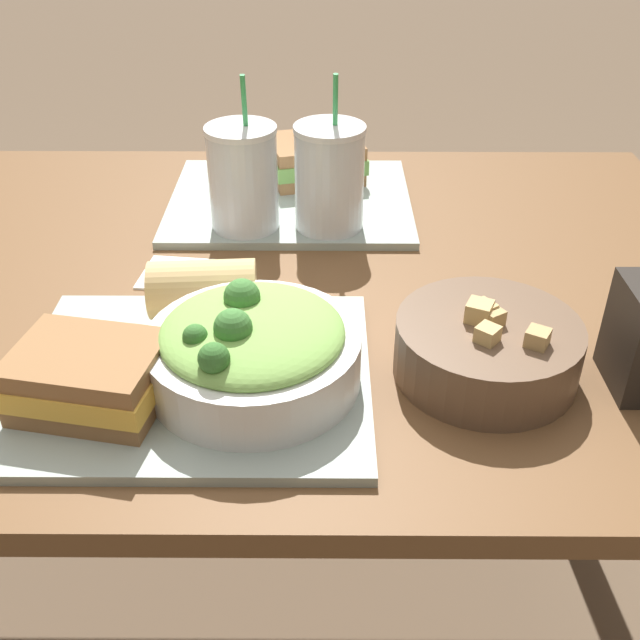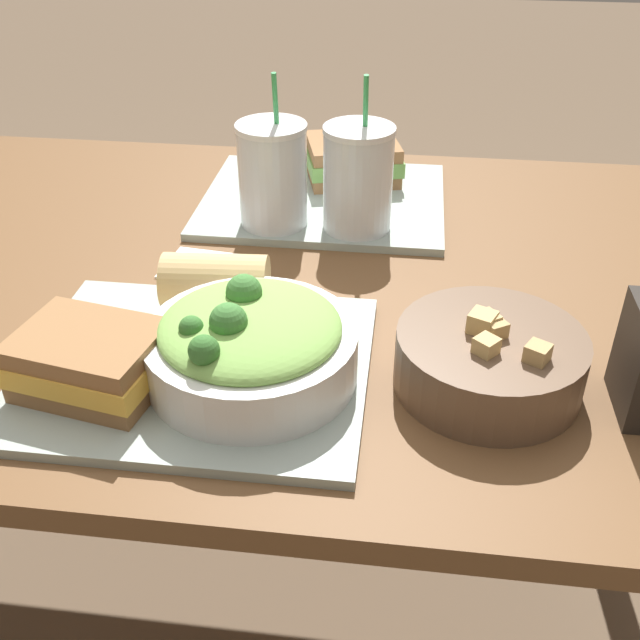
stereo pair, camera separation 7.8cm
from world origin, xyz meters
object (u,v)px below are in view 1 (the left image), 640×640
soup_bowl (487,347)px  sandwich_far (315,159)px  salad_bowl (252,348)px  drink_cup_red (329,181)px  napkin_folded (189,275)px  drink_cup_dark (243,181)px  baguette_near (205,289)px  sandwich_near (89,377)px

soup_bowl → sandwich_far: 0.55m
salad_bowl → drink_cup_red: bearing=77.5°
sandwich_far → drink_cup_red: bearing=-97.6°
napkin_folded → drink_cup_dark: bearing=62.7°
sandwich_far → napkin_folded: bearing=-132.9°
sandwich_far → drink_cup_dark: (-0.10, -0.18, 0.04)m
soup_bowl → sandwich_far: soup_bowl is taller
baguette_near → napkin_folded: 0.13m
sandwich_far → drink_cup_dark: size_ratio=0.80×
baguette_near → sandwich_far: baguette_near is taller
baguette_near → drink_cup_red: 0.28m
napkin_folded → sandwich_near: bearing=-100.9°
drink_cup_red → sandwich_far: bearing=97.2°
salad_bowl → baguette_near: (-0.07, 0.13, -0.01)m
drink_cup_dark → salad_bowl: bearing=-83.6°
soup_bowl → sandwich_near: 0.41m
salad_bowl → napkin_folded: salad_bowl is taller
drink_cup_red → sandwich_near: bearing=-120.8°
soup_bowl → baguette_near: size_ratio=1.53×
baguette_near → sandwich_far: size_ratio=0.74×
napkin_folded → baguette_near: bearing=-70.1°
drink_cup_dark → drink_cup_red: drink_cup_red is taller
salad_bowl → napkin_folded: 0.27m
soup_bowl → baguette_near: soup_bowl is taller
drink_cup_dark → sandwich_far: bearing=61.3°
sandwich_far → drink_cup_red: drink_cup_red is taller
drink_cup_dark → baguette_near: bearing=-96.2°
drink_cup_dark → napkin_folded: drink_cup_dark is taller
salad_bowl → sandwich_near: size_ratio=1.34×
baguette_near → salad_bowl: bearing=-156.8°
soup_bowl → drink_cup_dark: (-0.29, 0.34, 0.05)m
soup_bowl → baguette_near: 0.33m
sandwich_far → napkin_folded: 0.35m
sandwich_far → drink_cup_red: (0.02, -0.18, 0.04)m
drink_cup_red → napkin_folded: size_ratio=1.64×
sandwich_near → napkin_folded: (0.05, 0.28, -0.04)m
salad_bowl → soup_bowl: salad_bowl is taller
napkin_folded → drink_cup_red: bearing=34.1°
drink_cup_dark → drink_cup_red: bearing=-0.0°
salad_bowl → soup_bowl: size_ratio=1.13×
salad_bowl → sandwich_near: (-0.16, -0.04, -0.01)m
baguette_near → sandwich_far: 0.44m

